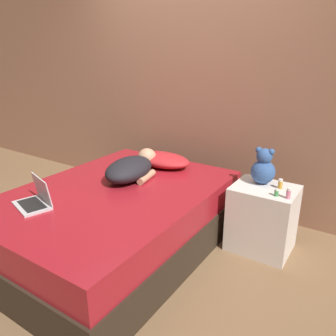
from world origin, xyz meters
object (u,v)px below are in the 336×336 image
(laptop, at_px, (36,199))
(teddy_bear, at_px, (263,168))
(person_lying, at_px, (132,167))
(bottle_green, at_px, (276,193))
(pillow, at_px, (162,160))
(bottle_pink, at_px, (288,193))
(bottle_amber, at_px, (280,184))

(laptop, height_order, teddy_bear, teddy_bear)
(person_lying, distance_m, bottle_green, 1.21)
(pillow, xyz_separation_m, bottle_pink, (1.22, -0.16, 0.00))
(person_lying, xyz_separation_m, bottle_green, (1.18, 0.23, -0.04))
(pillow, distance_m, teddy_bear, 0.97)
(teddy_bear, xyz_separation_m, bottle_green, (0.17, -0.19, -0.10))
(laptop, distance_m, bottle_amber, 1.84)
(bottle_pink, bearing_deg, teddy_bear, 142.98)
(person_lying, height_order, bottle_pink, person_lying)
(laptop, bearing_deg, teddy_bear, 62.43)
(teddy_bear, xyz_separation_m, bottle_amber, (0.15, -0.03, -0.09))
(bottle_green, relative_size, bottle_pink, 0.68)
(bottle_green, bearing_deg, pillow, 172.02)
(bottle_pink, height_order, bottle_amber, bottle_pink)
(teddy_bear, bearing_deg, laptop, -134.60)
(person_lying, bearing_deg, bottle_green, 0.39)
(laptop, relative_size, bottle_green, 6.01)
(pillow, distance_m, laptop, 1.24)
(laptop, bearing_deg, pillow, 94.77)
(bottle_green, bearing_deg, person_lying, -168.84)
(pillow, bearing_deg, bottle_amber, 0.02)
(pillow, bearing_deg, teddy_bear, 2.00)
(pillow, relative_size, teddy_bear, 1.91)
(teddy_bear, distance_m, bottle_green, 0.28)
(bottle_green, bearing_deg, teddy_bear, 131.56)
(laptop, xyz_separation_m, bottle_pink, (1.49, 1.05, 0.02))
(teddy_bear, bearing_deg, bottle_amber, -12.12)
(pillow, relative_size, laptop, 1.69)
(person_lying, bearing_deg, bottle_amber, 7.85)
(pillow, distance_m, person_lying, 0.40)
(teddy_bear, bearing_deg, person_lying, -157.15)
(person_lying, height_order, teddy_bear, teddy_bear)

